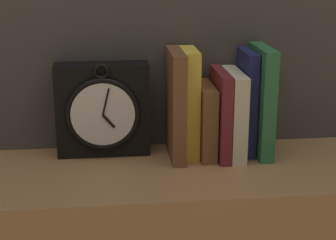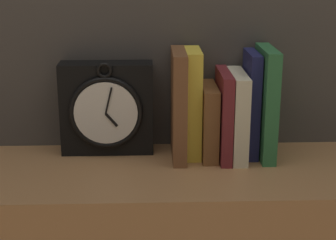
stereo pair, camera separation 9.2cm
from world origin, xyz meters
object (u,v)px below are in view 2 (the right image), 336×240
at_px(book_slot1_yellow, 193,103).
at_px(book_slot2_brown, 209,121).
at_px(book_slot3_maroon, 224,115).
at_px(book_slot4_cream, 237,115).
at_px(book_slot0_brown, 179,105).
at_px(clock, 107,108).
at_px(book_slot6_green, 266,103).
at_px(book_slot5_navy, 251,104).

relative_size(book_slot1_yellow, book_slot2_brown, 1.48).
height_order(book_slot2_brown, book_slot3_maroon, book_slot3_maroon).
relative_size(book_slot1_yellow, book_slot4_cream, 1.25).
height_order(book_slot0_brown, book_slot1_yellow, same).
relative_size(clock, book_slot6_green, 0.88).
distance_m(book_slot0_brown, book_slot2_brown, 0.08).
distance_m(book_slot4_cream, book_slot5_navy, 0.05).
xyz_separation_m(book_slot4_cream, book_slot5_navy, (0.03, 0.02, 0.02)).
distance_m(book_slot3_maroon, book_slot6_green, 0.10).
distance_m(book_slot1_yellow, book_slot2_brown, 0.06).
bearing_deg(clock, book_slot5_navy, -3.57).
relative_size(book_slot3_maroon, book_slot6_green, 0.80).
bearing_deg(book_slot3_maroon, book_slot0_brown, 178.54).
bearing_deg(clock, book_slot6_green, -5.62).
relative_size(book_slot0_brown, book_slot6_green, 0.98).
bearing_deg(book_slot1_yellow, clock, 174.34).
bearing_deg(book_slot0_brown, book_slot1_yellow, 26.58).
bearing_deg(book_slot6_green, clock, 174.38).
bearing_deg(book_slot0_brown, book_slot4_cream, -1.16).
relative_size(book_slot2_brown, book_slot6_green, 0.66).
bearing_deg(book_slot5_navy, book_slot2_brown, -173.78).
relative_size(clock, book_slot1_yellow, 0.90).
height_order(book_slot1_yellow, book_slot5_navy, book_slot1_yellow).
height_order(clock, book_slot6_green, book_slot6_green).
distance_m(book_slot1_yellow, book_slot3_maroon, 0.08).
bearing_deg(book_slot1_yellow, book_slot3_maroon, -15.24).
bearing_deg(book_slot2_brown, book_slot4_cream, -6.49).
relative_size(book_slot0_brown, book_slot5_navy, 1.03).
bearing_deg(book_slot2_brown, book_slot6_green, -1.93).
xyz_separation_m(clock, book_slot6_green, (0.37, -0.04, 0.02)).
height_order(clock, book_slot2_brown, clock).
distance_m(book_slot0_brown, book_slot1_yellow, 0.04).
bearing_deg(book_slot5_navy, clock, 176.43).
relative_size(book_slot4_cream, book_slot5_navy, 0.82).
distance_m(book_slot1_yellow, book_slot5_navy, 0.14).
bearing_deg(book_slot3_maroon, book_slot1_yellow, 164.76).
relative_size(book_slot1_yellow, book_slot5_navy, 1.03).
bearing_deg(book_slot5_navy, book_slot0_brown, -174.78).
bearing_deg(book_slot1_yellow, book_slot5_navy, -0.47).
relative_size(book_slot0_brown, book_slot2_brown, 1.48).
xyz_separation_m(book_slot1_yellow, book_slot3_maroon, (0.07, -0.02, -0.02)).
xyz_separation_m(book_slot3_maroon, book_slot5_navy, (0.07, 0.02, 0.02)).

